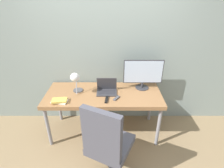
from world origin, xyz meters
name	(u,v)px	position (x,y,z in m)	size (l,w,h in m)	color
ground_plane	(103,147)	(0.00, 0.00, 0.00)	(12.00, 12.00, 0.00)	#937A56
wall_back	(103,51)	(0.00, 0.80, 1.30)	(8.00, 0.05, 2.60)	gray
desk	(103,97)	(0.00, 0.37, 0.70)	(1.78, 0.74, 0.76)	#996B42
laptop	(106,90)	(0.05, 0.40, 0.80)	(0.31, 0.22, 0.23)	#38383D
monitor	(143,73)	(0.62, 0.54, 1.02)	(0.61, 0.21, 0.48)	#333338
desk_lamp	(75,79)	(-0.40, 0.33, 1.01)	(0.15, 0.27, 0.36)	#4C4C51
office_chair	(107,142)	(0.07, -0.49, 0.61)	(0.64, 0.65, 1.13)	black
book_stack	(59,101)	(-0.61, 0.12, 0.78)	(0.24, 0.16, 0.05)	silver
tv_remote	(106,100)	(0.05, 0.17, 0.77)	(0.05, 0.17, 0.02)	black
media_remote	(116,98)	(0.20, 0.21, 0.77)	(0.11, 0.13, 0.02)	#4C4C51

